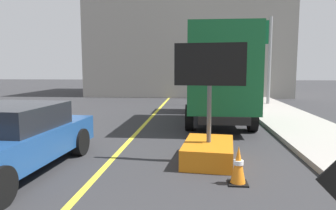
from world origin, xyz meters
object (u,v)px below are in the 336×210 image
object	(u,v)px
traffic_cone_mid_lane	(238,165)
highway_guide_sign	(256,45)
box_truck	(218,74)
pickup_car	(7,139)
arrow_board_trailer	(209,141)

from	to	relation	value
traffic_cone_mid_lane	highway_guide_sign	bearing A→B (deg)	78.49
box_truck	pickup_car	distance (m)	8.15
arrow_board_trailer	traffic_cone_mid_lane	distance (m)	1.48
pickup_car	highway_guide_sign	world-z (taller)	highway_guide_sign
highway_guide_sign	traffic_cone_mid_lane	bearing A→B (deg)	-101.51
pickup_car	highway_guide_sign	distance (m)	14.36
arrow_board_trailer	traffic_cone_mid_lane	size ratio (longest dim) A/B	3.72
box_truck	highway_guide_sign	distance (m)	6.30
arrow_board_trailer	traffic_cone_mid_lane	world-z (taller)	arrow_board_trailer
pickup_car	traffic_cone_mid_lane	xyz separation A→B (m)	(4.65, -0.24, -0.34)
pickup_car	highway_guide_sign	xyz separation A→B (m)	(7.17, 12.14, 2.73)
arrow_board_trailer	highway_guide_sign	world-z (taller)	highway_guide_sign
box_truck	highway_guide_sign	bearing A→B (deg)	66.16
arrow_board_trailer	highway_guide_sign	size ratio (longest dim) A/B	0.54
box_truck	traffic_cone_mid_lane	bearing A→B (deg)	-90.45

